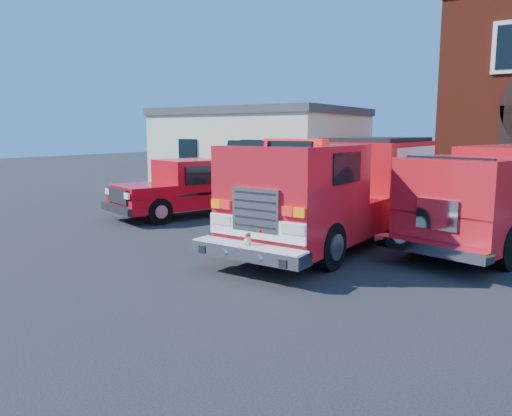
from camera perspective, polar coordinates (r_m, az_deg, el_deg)
The scene contains 5 objects.
ground at distance 13.03m, azimuth 2.92°, elevation -4.98°, with size 100.00×100.00×0.00m, color black.
side_building at distance 28.46m, azimuth 0.65°, elevation 6.97°, with size 10.20×8.20×4.35m.
fire_engine at distance 14.45m, azimuth 10.31°, elevation 2.35°, with size 2.94×9.57×2.93m.
pickup_truck at distance 18.74m, azimuth -6.87°, elevation 2.21°, with size 4.17×6.71×2.07m.
secondary_truck at distance 15.37m, azimuth 27.02°, elevation 1.70°, with size 4.50×8.62×2.68m.
Camera 1 is at (6.42, -10.91, 3.09)m, focal length 35.00 mm.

